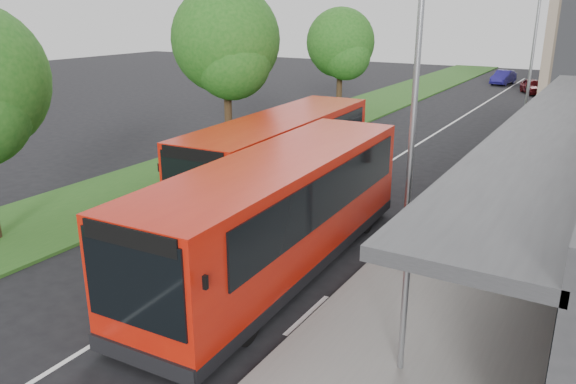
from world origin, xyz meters
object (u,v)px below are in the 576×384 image
at_px(bus_second, 282,157).
at_px(bollard, 534,135).
at_px(litter_bin, 511,171).
at_px(car_near, 533,86).
at_px(tree_mid, 227,47).
at_px(tree_far, 341,47).
at_px(car_far, 503,77).
at_px(lamp_post_near, 412,92).
at_px(lamp_post_far, 532,48).
at_px(bus_main, 280,213).

relative_size(bus_second, bollard, 11.35).
distance_m(litter_bin, car_near, 27.82).
relative_size(tree_mid, tree_far, 1.14).
xyz_separation_m(tree_far, car_far, (5.98, 23.01, -3.81)).
height_order(lamp_post_near, litter_bin, lamp_post_near).
xyz_separation_m(litter_bin, car_far, (-6.44, 32.92, 0.09)).
height_order(tree_far, car_near, tree_far).
relative_size(tree_far, bus_second, 0.64).
distance_m(tree_far, lamp_post_far, 11.17).
distance_m(bollard, car_far, 26.41).
height_order(lamp_post_far, car_far, lamp_post_far).
bearing_deg(tree_mid, lamp_post_far, 49.32).
height_order(bus_second, litter_bin, bus_second).
xyz_separation_m(tree_mid, lamp_post_far, (11.13, 12.95, -0.37)).
bearing_deg(car_far, bollard, -69.80).
relative_size(tree_mid, litter_bin, 9.92).
bearing_deg(lamp_post_near, bus_main, -140.35).
relative_size(tree_mid, lamp_post_far, 0.98).
height_order(lamp_post_near, lamp_post_far, same).
height_order(litter_bin, bollard, bollard).
relative_size(tree_mid, car_near, 2.20).
relative_size(car_near, car_far, 0.92).
bearing_deg(litter_bin, lamp_post_far, 96.75).
xyz_separation_m(car_near, car_far, (-3.36, 5.28, 0.03)).
bearing_deg(litter_bin, tree_mid, -170.47).
distance_m(bollard, car_near, 20.58).
height_order(lamp_post_near, car_near, lamp_post_near).
xyz_separation_m(tree_far, bus_second, (5.35, -16.00, -2.89)).
bearing_deg(bus_main, car_near, 86.30).
bearing_deg(bus_second, bollard, 59.52).
height_order(bollard, car_far, car_far).
distance_m(tree_mid, car_far, 35.79).
xyz_separation_m(tree_mid, bollard, (12.26, 9.36, -4.46)).
height_order(bus_main, bollard, bus_main).
height_order(tree_mid, bus_second, tree_mid).
bearing_deg(tree_far, tree_mid, -90.00).
distance_m(lamp_post_far, bus_second, 18.19).
relative_size(tree_far, bus_main, 0.62).
height_order(lamp_post_far, bus_main, lamp_post_far).
distance_m(lamp_post_far, bus_main, 22.57).
bearing_deg(tree_mid, litter_bin, 9.53).
xyz_separation_m(tree_mid, bus_second, (5.35, -4.01, -3.53)).
xyz_separation_m(tree_mid, bus_main, (8.47, -9.25, -3.49)).
bearing_deg(tree_far, car_far, 75.43).
xyz_separation_m(lamp_post_near, bus_second, (-5.78, 3.05, -3.16)).
distance_m(lamp_post_near, car_far, 42.57).
relative_size(tree_mid, bollard, 8.24).
bearing_deg(bollard, tree_mid, -142.65).
distance_m(bus_main, bollard, 19.02).
bearing_deg(litter_bin, bus_second, -139.25).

